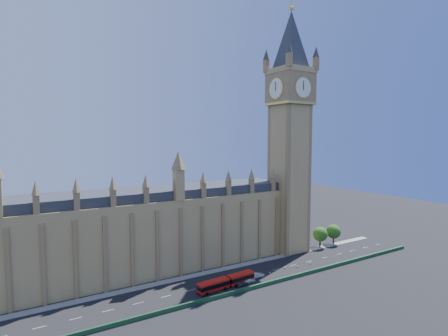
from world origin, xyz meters
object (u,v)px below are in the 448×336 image
red_bus (227,282)px  car_grey (242,284)px  car_white (249,280)px  car_silver (258,275)px

red_bus → car_grey: size_ratio=4.81×
red_bus → car_grey: (4.79, -1.28, -1.04)m
car_grey → car_white: 3.35m
red_bus → car_white: (8.01, -0.36, -1.06)m
car_white → car_silver: bearing=-73.4°
car_grey → car_silver: (8.03, 2.85, 0.06)m
car_grey → car_white: size_ratio=0.88×
car_grey → car_white: (3.23, 0.92, -0.02)m
red_bus → car_silver: 12.96m
car_grey → car_silver: 8.52m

